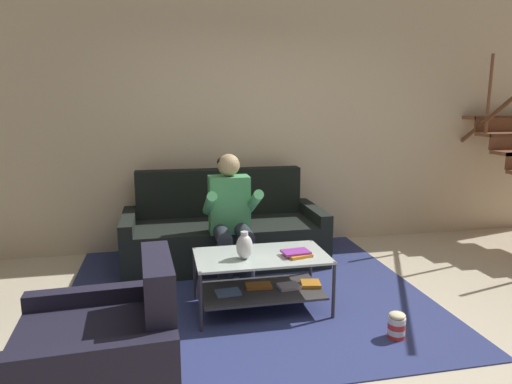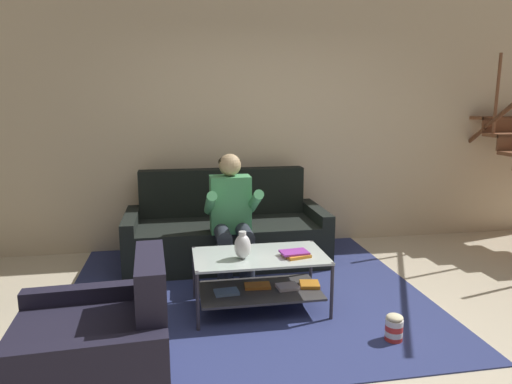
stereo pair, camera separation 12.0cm
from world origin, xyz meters
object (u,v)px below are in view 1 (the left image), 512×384
(couch, at_px, (224,233))
(vase, at_px, (244,246))
(person_seated_center, at_px, (231,213))
(book_stack, at_px, (297,253))
(coffee_table, at_px, (263,274))
(armchair, at_px, (103,354))
(popcorn_tub, at_px, (396,325))

(couch, bearing_deg, vase, -90.43)
(couch, distance_m, person_seated_center, 0.63)
(vase, xyz_separation_m, book_stack, (0.42, -0.02, -0.08))
(couch, xyz_separation_m, coffee_table, (0.15, -1.22, -0.00))
(couch, relative_size, coffee_table, 1.95)
(person_seated_center, distance_m, book_stack, 0.89)
(vase, bearing_deg, coffee_table, 20.83)
(vase, xyz_separation_m, armchair, (-0.97, -0.86, -0.30))
(armchair, bearing_deg, person_seated_center, 58.60)
(coffee_table, distance_m, vase, 0.32)
(couch, relative_size, armchair, 2.25)
(vase, distance_m, popcorn_tub, 1.25)
(couch, bearing_deg, armchair, -114.64)
(couch, bearing_deg, person_seated_center, -90.00)
(couch, relative_size, book_stack, 8.55)
(vase, relative_size, book_stack, 0.91)
(person_seated_center, xyz_separation_m, popcorn_tub, (0.98, -1.34, -0.55))
(vase, bearing_deg, popcorn_tub, -31.09)
(coffee_table, relative_size, vase, 4.83)
(vase, height_order, popcorn_tub, vase)
(couch, distance_m, popcorn_tub, 2.13)
(armchair, relative_size, popcorn_tub, 4.50)
(couch, height_order, vase, couch)
(coffee_table, xyz_separation_m, armchair, (-1.13, -0.92, -0.04))
(coffee_table, distance_m, armchair, 1.45)
(coffee_table, xyz_separation_m, popcorn_tub, (0.83, -0.66, -0.20))
(armchair, bearing_deg, couch, 65.36)
(popcorn_tub, bearing_deg, couch, 117.62)
(popcorn_tub, bearing_deg, book_stack, 134.85)
(coffee_table, bearing_deg, couch, 96.98)
(popcorn_tub, bearing_deg, vase, 148.91)
(book_stack, bearing_deg, couch, 107.48)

